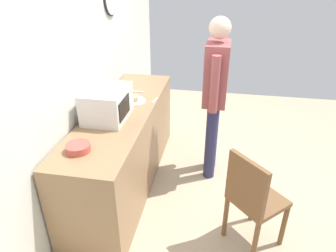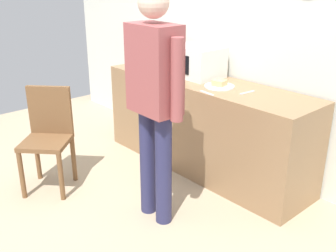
# 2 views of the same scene
# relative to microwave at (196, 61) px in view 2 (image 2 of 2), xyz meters

# --- Properties ---
(ground_plane) EXTENTS (6.00, 6.00, 0.00)m
(ground_plane) POSITION_rel_microwave_xyz_m (0.19, -1.29, -1.06)
(ground_plane) COLOR tan
(back_wall) EXTENTS (5.40, 0.13, 2.60)m
(back_wall) POSITION_rel_microwave_xyz_m (0.19, 0.31, 0.24)
(back_wall) COLOR silver
(back_wall) RESTS_ON ground_plane
(kitchen_counter) EXTENTS (2.30, 0.62, 0.91)m
(kitchen_counter) POSITION_rel_microwave_xyz_m (0.20, -0.07, -0.61)
(kitchen_counter) COLOR #93704C
(kitchen_counter) RESTS_ON ground_plane
(microwave) EXTENTS (0.50, 0.39, 0.30)m
(microwave) POSITION_rel_microwave_xyz_m (0.00, 0.00, 0.00)
(microwave) COLOR silver
(microwave) RESTS_ON kitchen_counter
(sandwich_plate) EXTENTS (0.27, 0.27, 0.07)m
(sandwich_plate) POSITION_rel_microwave_xyz_m (0.43, -0.13, -0.13)
(sandwich_plate) COLOR white
(sandwich_plate) RESTS_ON kitchen_counter
(salad_bowl) EXTENTS (0.20, 0.20, 0.06)m
(salad_bowl) POSITION_rel_microwave_xyz_m (-0.62, 0.03, -0.12)
(salad_bowl) COLOR #C64C42
(salad_bowl) RESTS_ON kitchen_counter
(fork_utensil) EXTENTS (0.17, 0.04, 0.01)m
(fork_utensil) POSITION_rel_microwave_xyz_m (0.49, -0.36, -0.15)
(fork_utensil) COLOR silver
(fork_utensil) RESTS_ON kitchen_counter
(spoon_utensil) EXTENTS (0.04, 0.17, 0.01)m
(spoon_utensil) POSITION_rel_microwave_xyz_m (0.71, -0.09, -0.15)
(spoon_utensil) COLOR silver
(spoon_utensil) RESTS_ON kitchen_counter
(person_standing) EXTENTS (0.59, 0.25, 1.81)m
(person_standing) POSITION_rel_microwave_xyz_m (0.56, -1.01, 0.00)
(person_standing) COLOR navy
(person_standing) RESTS_ON ground_plane
(wooden_chair) EXTENTS (0.57, 0.57, 0.94)m
(wooden_chair) POSITION_rel_microwave_xyz_m (-0.49, -1.40, -0.54)
(wooden_chair) COLOR brown
(wooden_chair) RESTS_ON ground_plane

